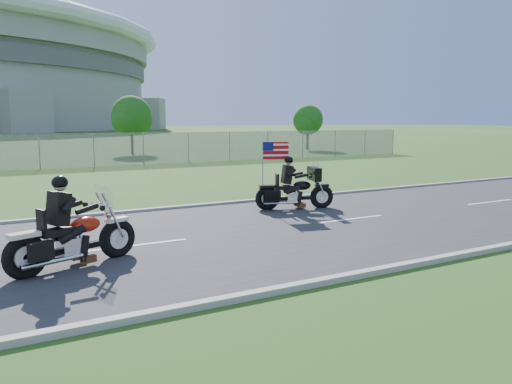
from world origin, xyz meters
TOP-DOWN VIEW (x-y plane):
  - ground at (0.00, 0.00)m, footprint 420.00×420.00m
  - road at (0.00, 0.00)m, footprint 120.00×8.00m
  - curb_north at (0.00, 4.05)m, footprint 120.00×0.18m
  - curb_south at (0.00, -4.05)m, footprint 120.00×0.18m
  - tree_fence_near at (6.04, 30.04)m, footprint 3.52×3.28m
  - tree_fence_far at (22.04, 28.03)m, footprint 3.08×2.87m
  - motorcycle_lead at (-3.55, -1.01)m, footprint 2.58×1.24m
  - motorcycle_follow at (3.54, 2.17)m, footprint 2.46×1.18m

SIDE VIEW (x-z plane):
  - ground at x=0.00m, z-range 0.00..0.00m
  - road at x=0.00m, z-range 0.00..0.04m
  - curb_north at x=0.00m, z-range -0.01..0.11m
  - curb_south at x=0.00m, z-range -0.01..0.11m
  - motorcycle_lead at x=-3.55m, z-range -0.33..1.47m
  - motorcycle_follow at x=3.54m, z-range -0.47..1.63m
  - tree_fence_far at x=22.04m, z-range 0.54..4.74m
  - tree_fence_near at x=6.04m, z-range 0.60..5.35m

